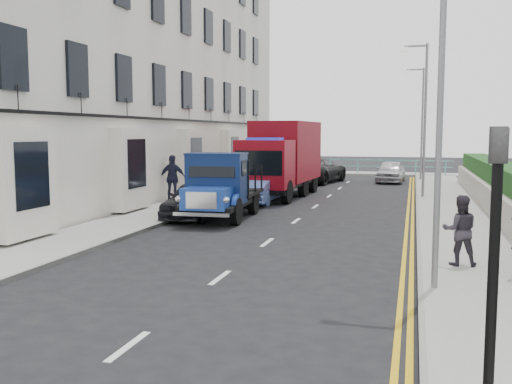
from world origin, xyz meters
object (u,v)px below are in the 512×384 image
Objects in this scene: lamp_near at (434,80)px; red_lorry at (282,157)px; lamp_mid at (422,111)px; parked_car_front at (196,199)px; lamp_far at (420,117)px; bedford_lorry at (218,190)px.

lamp_near is 16.66m from red_lorry.
parked_car_front is at bearing -133.50° from lamp_mid.
lamp_far is at bearing 62.52° from red_lorry.
red_lorry is at bearing -120.54° from lamp_far.
lamp_mid is at bearing 9.63° from red_lorry.
bedford_lorry is 8.00m from red_lorry.
bedford_lorry is (-6.78, -8.67, -2.93)m from lamp_mid.
bedford_lorry is at bearing -27.03° from parked_car_front.
red_lorry is (-6.33, -10.73, -2.10)m from lamp_far.
lamp_mid is 6.71m from red_lorry.
lamp_far is 1.40× the size of bedford_lorry.
lamp_mid reaches higher than red_lorry.
lamp_near is at bearing -50.50° from bedford_lorry.
lamp_far is 12.63m from red_lorry.
lamp_near is 1.00× the size of lamp_mid.
lamp_near is 1.01× the size of red_lorry.
parked_car_front is (-7.78, -18.20, -3.33)m from lamp_far.
red_lorry is (-6.33, 15.27, -2.10)m from lamp_near.
bedford_lorry is 1.27× the size of parked_car_front.
parked_car_front is at bearing -97.90° from red_lorry.
lamp_far reaches higher than red_lorry.
parked_car_front is (-1.00, 0.48, -0.39)m from bedford_lorry.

